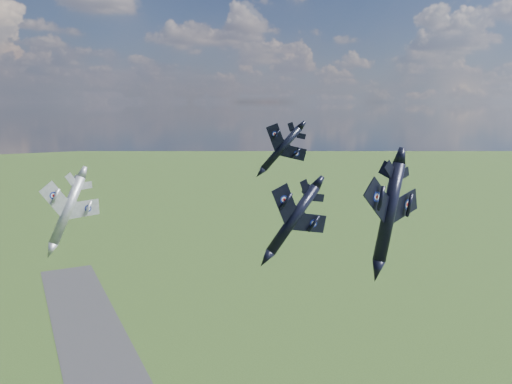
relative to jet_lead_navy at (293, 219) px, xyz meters
name	(u,v)px	position (x,y,z in m)	size (l,w,h in m)	color
jet_lead_navy	(293,219)	(0.00, 0.00, 0.00)	(10.92, 15.23, 3.15)	black
jet_right_navy	(389,212)	(5.66, -12.84, 3.01)	(11.77, 16.40, 3.39)	black
jet_high_navy	(281,149)	(14.04, 28.57, 6.88)	(10.55, 14.71, 3.04)	black
jet_left_silver	(67,210)	(-27.93, 14.10, 1.27)	(9.73, 13.57, 2.81)	gray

